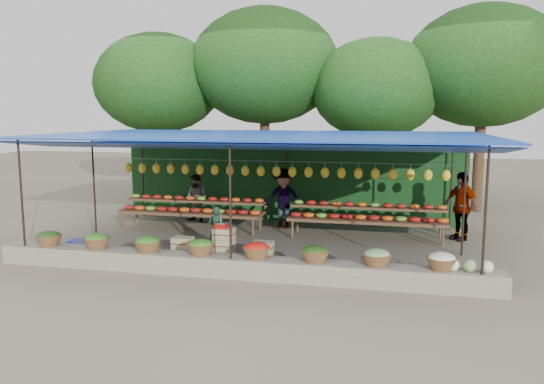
% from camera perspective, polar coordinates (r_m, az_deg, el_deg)
% --- Properties ---
extents(ground, '(60.00, 60.00, 0.00)m').
position_cam_1_polar(ground, '(13.67, -0.79, -5.65)').
color(ground, '#6B604F').
rests_on(ground, ground).
extents(stone_curb, '(10.60, 0.55, 0.40)m').
position_cam_1_polar(stone_curb, '(11.06, -4.20, -7.98)').
color(stone_curb, '#6F6959').
rests_on(stone_curb, ground).
extents(stall_canopy, '(10.80, 6.60, 2.82)m').
position_cam_1_polar(stall_canopy, '(13.36, -0.74, 5.61)').
color(stall_canopy, black).
rests_on(stall_canopy, ground).
extents(produce_baskets, '(8.98, 0.58, 0.34)m').
position_cam_1_polar(produce_baskets, '(10.99, -4.72, -6.12)').
color(produce_baskets, brown).
rests_on(produce_baskets, stone_curb).
extents(netting_backdrop, '(10.60, 0.06, 2.50)m').
position_cam_1_polar(netting_backdrop, '(16.47, 1.79, 1.16)').
color(netting_backdrop, '#1B4C1C').
rests_on(netting_backdrop, ground).
extents(tree_row, '(16.51, 5.50, 7.12)m').
position_cam_1_polar(tree_row, '(19.21, 5.08, 12.47)').
color(tree_row, '#392215').
rests_on(tree_row, ground).
extents(fruit_table_left, '(4.21, 0.95, 0.93)m').
position_cam_1_polar(fruit_table_left, '(15.55, -8.57, -1.75)').
color(fruit_table_left, '#523721').
rests_on(fruit_table_left, ground).
extents(fruit_table_right, '(4.21, 0.95, 0.93)m').
position_cam_1_polar(fruit_table_right, '(14.51, 10.17, -2.52)').
color(fruit_table_right, '#523721').
rests_on(fruit_table_right, ground).
extents(crate_counter, '(2.35, 0.34, 0.77)m').
position_cam_1_polar(crate_counter, '(12.10, -5.28, -6.02)').
color(crate_counter, tan).
rests_on(crate_counter, ground).
extents(weighing_scale, '(0.30, 0.30, 0.32)m').
position_cam_1_polar(weighing_scale, '(11.99, -5.51, -3.53)').
color(weighing_scale, '#B5180E').
rests_on(weighing_scale, crate_counter).
extents(vendor_seated, '(0.43, 0.29, 1.15)m').
position_cam_1_polar(vendor_seated, '(12.75, -5.96, -4.07)').
color(vendor_seated, '#1A3924').
rests_on(vendor_seated, ground).
extents(customer_left, '(0.86, 0.76, 1.48)m').
position_cam_1_polar(customer_left, '(16.53, -8.11, -0.68)').
color(customer_left, slate).
rests_on(customer_left, ground).
extents(customer_mid, '(1.18, 0.74, 1.76)m').
position_cam_1_polar(customer_mid, '(15.46, 1.24, -0.70)').
color(customer_mid, slate).
rests_on(customer_mid, ground).
extents(customer_right, '(1.04, 1.10, 1.82)m').
position_cam_1_polar(customer_right, '(14.85, 19.65, -1.43)').
color(customer_right, slate).
rests_on(customer_right, ground).
extents(blue_crate_front, '(0.60, 0.51, 0.30)m').
position_cam_1_polar(blue_crate_front, '(13.38, -19.69, -5.78)').
color(blue_crate_front, navy).
rests_on(blue_crate_front, ground).
extents(blue_crate_back, '(0.54, 0.43, 0.30)m').
position_cam_1_polar(blue_crate_back, '(13.75, -19.93, -5.44)').
color(blue_crate_back, navy).
rests_on(blue_crate_back, ground).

